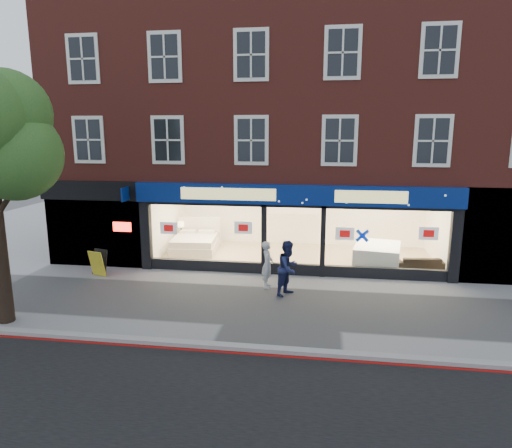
% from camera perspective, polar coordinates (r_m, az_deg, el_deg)
% --- Properties ---
extents(ground, '(120.00, 120.00, 0.00)m').
position_cam_1_polar(ground, '(13.83, 3.72, -10.20)').
color(ground, gray).
rests_on(ground, ground).
extents(kerb_line, '(60.00, 0.10, 0.01)m').
position_cam_1_polar(kerb_line, '(11.02, 2.33, -16.13)').
color(kerb_line, '#8C0A07').
rests_on(kerb_line, ground).
extents(kerb_stone, '(60.00, 0.25, 0.12)m').
position_cam_1_polar(kerb_stone, '(11.17, 2.44, -15.41)').
color(kerb_stone, gray).
rests_on(kerb_stone, ground).
extents(showroom_floor, '(11.00, 4.50, 0.10)m').
position_cam_1_polar(showroom_floor, '(18.78, 5.06, -4.13)').
color(showroom_floor, tan).
rests_on(showroom_floor, ground).
extents(building, '(19.00, 8.26, 10.30)m').
position_cam_1_polar(building, '(19.82, 5.67, 16.01)').
color(building, maroon).
rests_on(building, ground).
extents(display_bed, '(2.04, 2.40, 1.27)m').
position_cam_1_polar(display_bed, '(19.57, -7.60, -2.32)').
color(display_bed, beige).
rests_on(display_bed, showroom_floor).
extents(bedside_table, '(0.45, 0.45, 0.55)m').
position_cam_1_polar(bedside_table, '(20.34, -9.29, -2.07)').
color(bedside_table, brown).
rests_on(bedside_table, showroom_floor).
extents(mattress_stack, '(1.95, 2.30, 0.81)m').
position_cam_1_polar(mattress_stack, '(17.88, 14.90, -3.79)').
color(mattress_stack, white).
rests_on(mattress_stack, showroom_floor).
extents(sofa, '(1.83, 0.88, 0.52)m').
position_cam_1_polar(sofa, '(17.81, 19.81, -4.65)').
color(sofa, black).
rests_on(sofa, showroom_floor).
extents(a_board, '(0.71, 0.56, 0.95)m').
position_cam_1_polar(a_board, '(17.36, -19.09, -4.61)').
color(a_board, gold).
rests_on(a_board, ground).
extents(pedestrian_grey, '(0.41, 0.59, 1.57)m').
position_cam_1_polar(pedestrian_grey, '(15.15, 1.44, -5.07)').
color(pedestrian_grey, '#B6B9BE').
rests_on(pedestrian_grey, ground).
extents(pedestrian_blue, '(1.00, 1.07, 1.76)m').
position_cam_1_polar(pedestrian_blue, '(14.48, 4.06, -5.50)').
color(pedestrian_blue, '#192047').
rests_on(pedestrian_blue, ground).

